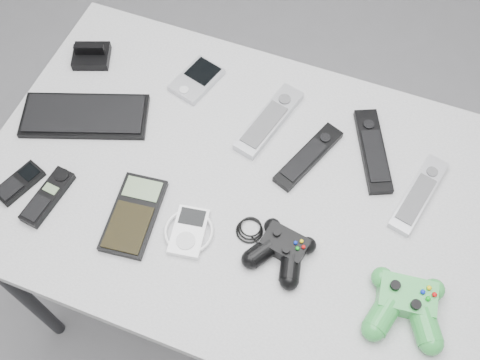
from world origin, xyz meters
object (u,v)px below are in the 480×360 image
(pda, at_px, (197,79))
(desk, at_px, (246,199))
(remote_black_a, at_px, (309,156))
(remote_silver_b, at_px, (419,194))
(calculator, at_px, (134,215))
(mobile_phone, at_px, (19,183))
(mp3_player, at_px, (189,231))
(cordless_handset, at_px, (48,197))
(remote_black_b, at_px, (373,150))
(pda_keyboard, at_px, (85,115))
(remote_silver_a, at_px, (269,120))
(controller_green, at_px, (406,304))
(controller_black, at_px, (282,249))

(pda, bearing_deg, desk, -30.66)
(remote_black_a, relative_size, remote_silver_b, 0.96)
(calculator, bearing_deg, mobile_phone, 177.16)
(mp3_player, bearing_deg, remote_black_a, 46.65)
(cordless_handset, bearing_deg, remote_black_b, 36.64)
(desk, xyz_separation_m, remote_silver_b, (0.36, 0.11, 0.08))
(remote_black_a, distance_m, calculator, 0.41)
(mobile_phone, distance_m, calculator, 0.27)
(calculator, xyz_separation_m, mp3_player, (0.13, 0.01, 0.00))
(desk, distance_m, remote_black_a, 0.18)
(desk, bearing_deg, pda_keyboard, 175.31)
(pda, distance_m, cordless_handset, 0.46)
(remote_silver_a, height_order, controller_green, controller_green)
(remote_black_b, xyz_separation_m, controller_green, (0.15, -0.34, 0.02))
(cordless_handset, bearing_deg, mp3_player, 12.46)
(cordless_handset, distance_m, mp3_player, 0.32)
(pda_keyboard, bearing_deg, controller_black, -36.11)
(pda_keyboard, relative_size, remote_silver_b, 1.42)
(remote_black_b, distance_m, controller_black, 0.33)
(pda, height_order, calculator, pda)
(controller_black, bearing_deg, pda, 143.60)
(mobile_phone, height_order, calculator, same)
(remote_black_a, bearing_deg, mobile_phone, -131.99)
(calculator, height_order, controller_green, controller_green)
(pda, distance_m, remote_silver_b, 0.60)
(pda_keyboard, xyz_separation_m, controller_black, (0.55, -0.16, 0.01))
(desk, distance_m, remote_black_b, 0.31)
(cordless_handset, bearing_deg, remote_black_a, 37.52)
(mp3_player, bearing_deg, mobile_phone, 174.24)
(remote_silver_a, xyz_separation_m, controller_black, (0.13, -0.30, 0.01))
(remote_black_a, relative_size, cordless_handset, 1.40)
(remote_silver_a, height_order, mobile_phone, remote_silver_a)
(mp3_player, bearing_deg, calculator, 173.33)
(mp3_player, height_order, controller_green, controller_green)
(controller_black, bearing_deg, remote_black_b, 79.12)
(remote_black_a, relative_size, controller_black, 0.92)
(remote_silver_a, distance_m, remote_silver_b, 0.38)
(pda_keyboard, xyz_separation_m, remote_black_b, (0.67, 0.15, 0.00))
(cordless_handset, bearing_deg, calculator, 14.57)
(remote_silver_b, height_order, controller_black, controller_black)
(remote_silver_a, bearing_deg, remote_silver_b, 3.63)
(remote_black_b, bearing_deg, desk, -166.88)
(remote_silver_b, height_order, calculator, remote_silver_b)
(pda_keyboard, xyz_separation_m, cordless_handset, (0.03, -0.22, 0.00))
(pda, height_order, controller_green, controller_green)
(remote_black_a, bearing_deg, controller_green, -22.49)
(remote_silver_a, distance_m, mobile_phone, 0.59)
(remote_black_b, bearing_deg, controller_black, -134.80)
(mp3_player, bearing_deg, cordless_handset, 176.62)
(cordless_handset, relative_size, calculator, 0.76)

